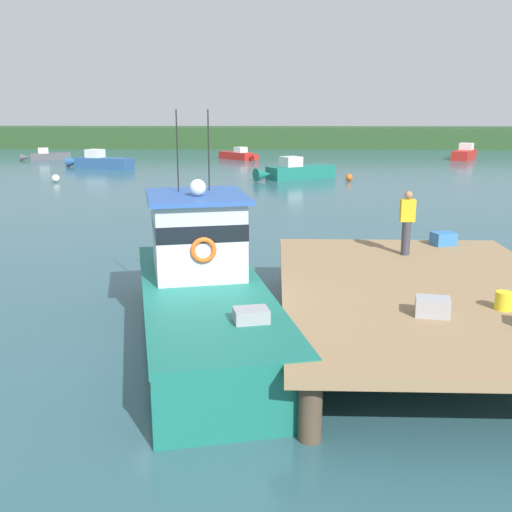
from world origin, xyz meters
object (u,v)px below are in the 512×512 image
at_px(mooring_buoy_spare_mooring, 56,178).
at_px(moored_boat_far_left, 47,156).
at_px(moored_boat_off_the_point, 238,155).
at_px(moored_boat_near_channel, 100,162).
at_px(crate_single_far, 433,307).
at_px(moored_boat_outer_mooring, 296,171).
at_px(deckhand_by_the_boat, 407,221).
at_px(mooring_buoy_outer, 349,177).
at_px(crate_single_by_cleat, 443,239).
at_px(moored_boat_far_right, 465,153).
at_px(main_fishing_boat, 202,289).
at_px(bait_bucket, 504,301).

bearing_deg(mooring_buoy_spare_mooring, moored_boat_far_left, 112.29).
bearing_deg(moored_boat_off_the_point, moored_boat_near_channel, -141.27).
relative_size(moored_boat_far_left, moored_boat_near_channel, 0.75).
bearing_deg(crate_single_far, moored_boat_outer_mooring, 92.75).
relative_size(crate_single_far, mooring_buoy_spare_mooring, 1.17).
bearing_deg(deckhand_by_the_boat, mooring_buoy_outer, 86.43).
bearing_deg(deckhand_by_the_boat, moored_boat_far_left, 121.15).
distance_m(crate_single_by_cleat, moored_boat_far_right, 44.26).
bearing_deg(main_fishing_boat, mooring_buoy_spare_mooring, 115.82).
relative_size(bait_bucket, moored_boat_near_channel, 0.06).
xyz_separation_m(main_fishing_boat, crate_single_by_cleat, (6.15, 3.66, 0.37)).
distance_m(crate_single_by_cleat, moored_boat_far_left, 47.13).
xyz_separation_m(moored_boat_off_the_point, mooring_buoy_spare_mooring, (-10.93, -17.76, -0.15)).
relative_size(moored_boat_outer_mooring, mooring_buoy_outer, 12.42).
bearing_deg(bait_bucket, moored_boat_outer_mooring, 95.38).
bearing_deg(bait_bucket, moored_boat_near_channel, 116.17).
xyz_separation_m(crate_single_by_cleat, crate_single_far, (-1.72, -5.73, -0.01)).
bearing_deg(moored_boat_far_right, main_fishing_boat, -113.03).
height_order(crate_single_far, deckhand_by_the_boat, deckhand_by_the_boat).
distance_m(main_fishing_boat, moored_boat_near_channel, 38.05).
distance_m(crate_single_far, mooring_buoy_spare_mooring, 33.59).
distance_m(deckhand_by_the_boat, mooring_buoy_outer, 25.67).
distance_m(crate_single_by_cleat, moored_boat_near_channel, 37.32).
relative_size(moored_boat_near_channel, moored_boat_far_right, 1.06).
relative_size(moored_boat_far_right, mooring_buoy_spare_mooring, 10.95).
xyz_separation_m(moored_boat_near_channel, moored_boat_off_the_point, (10.66, 8.55, -0.11)).
bearing_deg(moored_boat_near_channel, bait_bucket, -63.83).
distance_m(moored_boat_near_channel, moored_boat_far_right, 33.63).
bearing_deg(moored_boat_off_the_point, crate_single_by_cleat, -78.73).
bearing_deg(bait_bucket, moored_boat_far_left, 119.63).
height_order(crate_single_by_cleat, crate_single_far, crate_single_by_cleat).
bearing_deg(mooring_buoy_spare_mooring, main_fishing_boat, -64.18).
height_order(main_fishing_boat, crate_single_by_cleat, main_fishing_boat).
bearing_deg(crate_single_by_cleat, moored_boat_off_the_point, 101.27).
xyz_separation_m(main_fishing_boat, moored_boat_far_right, (19.49, 45.85, -0.51)).
distance_m(main_fishing_boat, mooring_buoy_spare_mooring, 29.64).
distance_m(bait_bucket, moored_boat_far_left, 51.53).
bearing_deg(main_fishing_boat, moored_boat_outer_mooring, 84.26).
bearing_deg(moored_boat_off_the_point, bait_bucket, -80.39).
bearing_deg(bait_bucket, mooring_buoy_spare_mooring, 123.45).
bearing_deg(mooring_buoy_spare_mooring, moored_boat_near_channel, 88.30).
bearing_deg(mooring_buoy_spare_mooring, moored_boat_off_the_point, 58.39).
bearing_deg(deckhand_by_the_boat, moored_boat_far_right, 71.38).
distance_m(crate_single_far, moored_boat_far_left, 51.19).
bearing_deg(bait_bucket, main_fishing_boat, 163.82).
xyz_separation_m(crate_single_far, mooring_buoy_spare_mooring, (-17.34, 28.75, -1.11)).
relative_size(main_fishing_boat, moored_boat_off_the_point, 2.53).
bearing_deg(crate_single_by_cleat, crate_single_far, -106.72).
relative_size(deckhand_by_the_boat, moored_boat_off_the_point, 0.41).
relative_size(crate_single_by_cleat, moored_boat_outer_mooring, 0.10).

